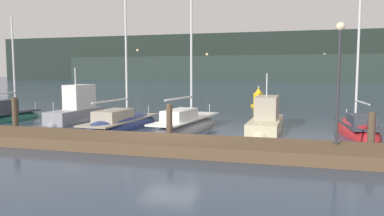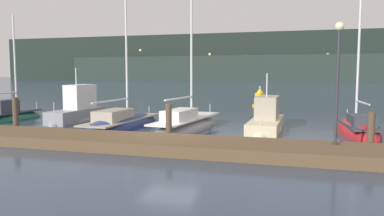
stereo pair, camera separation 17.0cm
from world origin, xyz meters
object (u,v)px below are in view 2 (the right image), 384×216
(sailboat_berth_5, at_px, (186,127))
(sailboat_berth_7, at_px, (358,132))
(channel_buoy, at_px, (260,99))
(sailboat_berth_2, at_px, (12,118))
(dock_lamppost, at_px, (338,64))
(motorboat_berth_6, at_px, (266,125))
(sailboat_berth_4, at_px, (122,126))
(motorboat_berth_3, at_px, (77,115))

(sailboat_berth_5, height_order, sailboat_berth_7, sailboat_berth_5)
(sailboat_berth_7, xyz_separation_m, channel_buoy, (-6.50, 14.24, 0.60))
(sailboat_berth_2, bearing_deg, dock_lamppost, -15.30)
(sailboat_berth_5, bearing_deg, motorboat_berth_6, 17.29)
(sailboat_berth_4, relative_size, dock_lamppost, 2.65)
(motorboat_berth_3, distance_m, dock_lamppost, 16.55)
(sailboat_berth_2, height_order, dock_lamppost, sailboat_berth_2)
(motorboat_berth_6, xyz_separation_m, sailboat_berth_7, (4.63, 0.02, -0.19))
(channel_buoy, bearing_deg, sailboat_berth_5, -98.43)
(sailboat_berth_5, relative_size, sailboat_berth_7, 1.29)
(sailboat_berth_5, xyz_separation_m, sailboat_berth_7, (8.81, 1.32, -0.06))
(sailboat_berth_4, xyz_separation_m, motorboat_berth_6, (8.00, 1.43, 0.18))
(sailboat_berth_2, height_order, sailboat_berth_5, sailboat_berth_5)
(sailboat_berth_5, bearing_deg, sailboat_berth_7, 8.55)
(sailboat_berth_4, relative_size, channel_buoy, 6.40)
(sailboat_berth_4, xyz_separation_m, sailboat_berth_5, (3.82, 0.13, 0.05))
(channel_buoy, xyz_separation_m, dock_lamppost, (4.93, -20.11, 2.74))
(sailboat_berth_4, distance_m, channel_buoy, 16.86)
(sailboat_berth_2, distance_m, dock_lamppost, 20.47)
(motorboat_berth_3, height_order, channel_buoy, motorboat_berth_3)
(motorboat_berth_3, relative_size, sailboat_berth_7, 0.54)
(sailboat_berth_5, bearing_deg, motorboat_berth_3, 168.74)
(sailboat_berth_4, bearing_deg, sailboat_berth_7, 6.56)
(channel_buoy, bearing_deg, sailboat_berth_7, -65.47)
(channel_buoy, distance_m, dock_lamppost, 20.89)
(motorboat_berth_6, bearing_deg, motorboat_berth_3, 178.75)
(sailboat_berth_2, bearing_deg, motorboat_berth_6, 1.79)
(sailboat_berth_7, relative_size, channel_buoy, 5.03)
(sailboat_berth_4, bearing_deg, channel_buoy, 68.67)
(sailboat_berth_7, bearing_deg, sailboat_berth_4, -173.44)
(motorboat_berth_6, bearing_deg, sailboat_berth_2, -178.21)
(sailboat_berth_2, height_order, sailboat_berth_4, sailboat_berth_4)
(sailboat_berth_2, relative_size, motorboat_berth_3, 1.45)
(dock_lamppost, bearing_deg, sailboat_berth_7, 75.05)
(motorboat_berth_3, relative_size, sailboat_berth_4, 0.43)
(sailboat_berth_2, distance_m, sailboat_berth_4, 8.48)
(sailboat_berth_4, distance_m, motorboat_berth_6, 8.12)
(sailboat_berth_5, bearing_deg, channel_buoy, 81.57)
(sailboat_berth_5, height_order, motorboat_berth_6, sailboat_berth_5)
(sailboat_berth_2, relative_size, sailboat_berth_7, 0.79)
(motorboat_berth_3, xyz_separation_m, motorboat_berth_6, (12.02, -0.26, -0.15))
(sailboat_berth_2, bearing_deg, sailboat_berth_7, 1.46)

